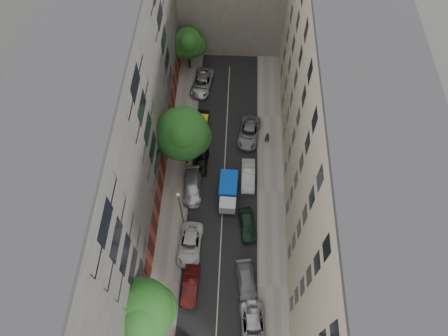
# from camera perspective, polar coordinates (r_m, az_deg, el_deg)

# --- Properties ---
(ground) EXTENTS (120.00, 120.00, 0.00)m
(ground) POSITION_cam_1_polar(r_m,az_deg,el_deg) (46.37, -0.07, -3.12)
(ground) COLOR #4C4C49
(ground) RESTS_ON ground
(road_surface) EXTENTS (8.00, 44.00, 0.02)m
(road_surface) POSITION_cam_1_polar(r_m,az_deg,el_deg) (46.36, -0.07, -3.11)
(road_surface) COLOR black
(road_surface) RESTS_ON ground
(sidewalk_left) EXTENTS (3.00, 44.00, 0.15)m
(sidewalk_left) POSITION_cam_1_polar(r_m,az_deg,el_deg) (46.75, -6.83, -2.79)
(sidewalk_left) COLOR gray
(sidewalk_left) RESTS_ON ground
(sidewalk_right) EXTENTS (3.00, 44.00, 0.15)m
(sidewalk_right) POSITION_cam_1_polar(r_m,az_deg,el_deg) (46.51, 6.72, -3.31)
(sidewalk_right) COLOR gray
(sidewalk_right) RESTS_ON ground
(building_left) EXTENTS (8.00, 44.00, 20.00)m
(building_left) POSITION_cam_1_polar(r_m,az_deg,el_deg) (39.70, -16.21, 4.46)
(building_left) COLOR #4D4A48
(building_left) RESTS_ON ground
(building_right) EXTENTS (8.00, 44.00, 20.00)m
(building_right) POSITION_cam_1_polar(r_m,az_deg,el_deg) (39.13, 16.25, 3.31)
(building_right) COLOR beige
(building_right) RESTS_ON ground
(tarp_truck) EXTENTS (2.08, 4.86, 2.22)m
(tarp_truck) POSITION_cam_1_polar(r_m,az_deg,el_deg) (44.88, 0.60, -3.38)
(tarp_truck) COLOR black
(tarp_truck) RESTS_ON ground
(car_left_1) EXTENTS (1.67, 4.34, 1.41)m
(car_left_1) POSITION_cam_1_polar(r_m,az_deg,el_deg) (41.69, -4.82, -16.42)
(car_left_1) COLOR #480F0E
(car_left_1) RESTS_ON ground
(car_left_2) EXTENTS (2.60, 5.21, 1.42)m
(car_left_2) POSITION_cam_1_polar(r_m,az_deg,el_deg) (43.00, -4.87, -10.86)
(car_left_2) COLOR silver
(car_left_2) RESTS_ON ground
(car_left_3) EXTENTS (2.37, 5.12, 1.45)m
(car_left_3) POSITION_cam_1_polar(r_m,az_deg,el_deg) (45.86, -4.59, -2.73)
(car_left_3) COLOR #BCBBC1
(car_left_3) RESTS_ON ground
(car_left_4) EXTENTS (1.74, 3.98, 1.33)m
(car_left_4) POSITION_cam_1_polar(r_m,az_deg,el_deg) (47.64, -3.26, 1.00)
(car_left_4) COLOR black
(car_left_4) RESTS_ON ground
(car_left_5) EXTENTS (1.78, 4.20, 1.35)m
(car_left_5) POSITION_cam_1_polar(r_m,az_deg,el_deg) (50.86, -3.19, 6.36)
(car_left_5) COLOR black
(car_left_5) RESTS_ON ground
(car_left_6) EXTENTS (3.19, 5.67, 1.50)m
(car_left_6) POSITION_cam_1_polar(r_m,az_deg,el_deg) (55.24, -3.14, 12.02)
(car_left_6) COLOR #B2B2B7
(car_left_6) RESTS_ON ground
(car_right_0) EXTENTS (2.88, 5.45, 1.46)m
(car_right_0) POSITION_cam_1_polar(r_m,az_deg,el_deg) (40.78, 4.21, -21.92)
(car_right_0) COLOR silver
(car_right_0) RESTS_ON ground
(car_right_1) EXTENTS (2.56, 4.72, 1.30)m
(car_right_1) POSITION_cam_1_polar(r_m,az_deg,el_deg) (41.76, 3.23, -16.00)
(car_right_1) COLOR gray
(car_right_1) RESTS_ON ground
(car_right_2) EXTENTS (2.25, 4.37, 1.42)m
(car_right_2) POSITION_cam_1_polar(r_m,az_deg,el_deg) (43.76, 3.35, -8.12)
(car_right_2) COLOR #142F1F
(car_right_2) RESTS_ON ground
(car_right_3) EXTENTS (1.55, 4.41, 1.45)m
(car_right_3) POSITION_cam_1_polar(r_m,az_deg,el_deg) (46.54, 3.46, -1.09)
(car_right_3) COLOR silver
(car_right_3) RESTS_ON ground
(car_right_4) EXTENTS (3.12, 5.51, 1.45)m
(car_right_4) POSITION_cam_1_polar(r_m,az_deg,el_deg) (49.96, 3.58, 5.06)
(car_right_4) COLOR slate
(car_right_4) RESTS_ON ground
(tree_near) EXTENTS (5.88, 5.69, 8.18)m
(tree_near) POSITION_cam_1_polar(r_m,az_deg,el_deg) (36.92, -11.64, -19.62)
(tree_near) COLOR #382619
(tree_near) RESTS_ON sidewalk_left
(tree_mid) EXTENTS (6.15, 6.00, 8.72)m
(tree_mid) POSITION_cam_1_polar(r_m,az_deg,el_deg) (43.66, -5.82, 4.63)
(tree_mid) COLOR #382619
(tree_mid) RESTS_ON sidewalk_left
(tree_far) EXTENTS (4.57, 4.18, 6.53)m
(tree_far) POSITION_cam_1_polar(r_m,az_deg,el_deg) (55.26, -5.12, 17.20)
(tree_far) COLOR #382619
(tree_far) RESTS_ON sidewalk_left
(lamp_post) EXTENTS (0.36, 0.36, 6.89)m
(lamp_post) POSITION_cam_1_polar(r_m,az_deg,el_deg) (40.82, -6.29, -5.44)
(lamp_post) COLOR #1A5C35
(lamp_post) RESTS_ON sidewalk_left
(pedestrian) EXTENTS (0.68, 0.47, 1.81)m
(pedestrian) POSITION_cam_1_polar(r_m,az_deg,el_deg) (49.29, 6.17, 4.33)
(pedestrian) COLOR black
(pedestrian) RESTS_ON sidewalk_right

